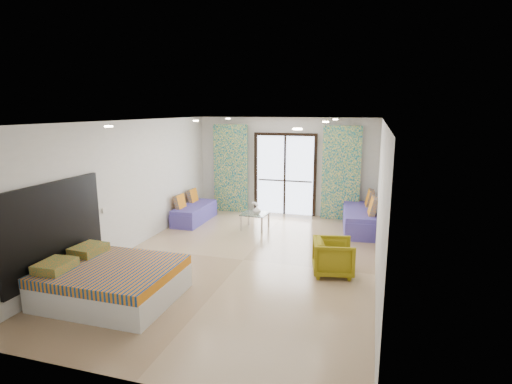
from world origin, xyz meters
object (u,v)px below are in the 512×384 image
(daybed_left, at_px, (194,212))
(coffee_table, at_px, (255,215))
(daybed_right, at_px, (360,219))
(bed, at_px, (111,281))
(armchair, at_px, (333,255))

(daybed_left, distance_m, coffee_table, 1.76)
(daybed_left, xyz_separation_m, daybed_right, (4.23, 0.44, 0.04))
(bed, bearing_deg, coffee_table, 75.22)
(daybed_left, relative_size, daybed_right, 0.82)
(bed, distance_m, coffee_table, 4.32)
(armchair, bearing_deg, daybed_left, 46.37)
(daybed_right, height_order, armchair, daybed_right)
(coffee_table, bearing_deg, daybed_left, 173.35)
(daybed_left, height_order, daybed_right, daybed_right)
(bed, distance_m, armchair, 3.77)
(bed, xyz_separation_m, daybed_right, (3.59, 4.82, 0.01))
(coffee_table, bearing_deg, bed, -104.78)
(daybed_left, bearing_deg, armchair, -32.31)
(coffee_table, bearing_deg, armchair, -46.44)
(daybed_left, height_order, coffee_table, daybed_left)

